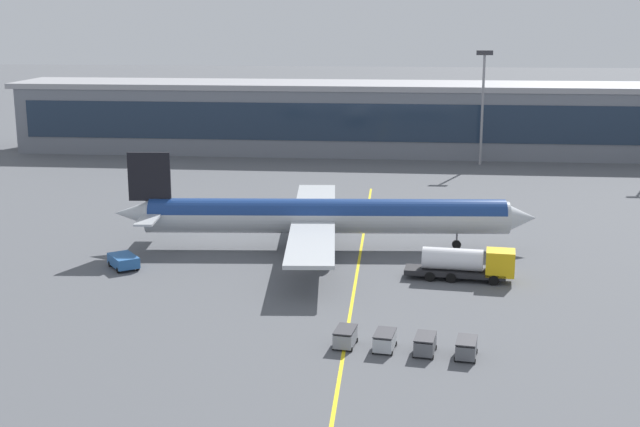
{
  "coord_description": "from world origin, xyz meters",
  "views": [
    {
      "loc": [
        9.69,
        -86.25,
        26.02
      ],
      "look_at": [
        0.59,
        5.52,
        4.5
      ],
      "focal_mm": 48.25,
      "sensor_mm": 36.0,
      "label": 1
    }
  ],
  "objects_px": {
    "baggage_cart_2": "(425,344)",
    "main_airliner": "(324,216)",
    "baggage_cart_0": "(345,337)",
    "fuel_tanker": "(467,263)",
    "pushback_tug": "(123,260)",
    "baggage_cart_3": "(466,348)",
    "baggage_cart_1": "(385,340)"
  },
  "relations": [
    {
      "from": "baggage_cart_0",
      "to": "baggage_cart_1",
      "type": "height_order",
      "value": "same"
    },
    {
      "from": "baggage_cart_2",
      "to": "baggage_cart_1",
      "type": "bearing_deg",
      "value": 171.62
    },
    {
      "from": "baggage_cart_2",
      "to": "baggage_cart_0",
      "type": "bearing_deg",
      "value": 171.62
    },
    {
      "from": "baggage_cart_0",
      "to": "fuel_tanker",
      "type": "bearing_deg",
      "value": 59.81
    },
    {
      "from": "main_airliner",
      "to": "baggage_cart_3",
      "type": "xyz_separation_m",
      "value": [
        13.94,
        -30.57,
        -2.98
      ]
    },
    {
      "from": "main_airliner",
      "to": "pushback_tug",
      "type": "distance_m",
      "value": 22.67
    },
    {
      "from": "pushback_tug",
      "to": "main_airliner",
      "type": "bearing_deg",
      "value": 26.09
    },
    {
      "from": "baggage_cart_1",
      "to": "main_airliner",
      "type": "bearing_deg",
      "value": 104.4
    },
    {
      "from": "baggage_cart_2",
      "to": "main_airliner",
      "type": "bearing_deg",
      "value": 109.7
    },
    {
      "from": "baggage_cart_2",
      "to": "baggage_cart_3",
      "type": "height_order",
      "value": "same"
    },
    {
      "from": "baggage_cart_1",
      "to": "baggage_cart_2",
      "type": "bearing_deg",
      "value": -8.38
    },
    {
      "from": "pushback_tug",
      "to": "baggage_cart_1",
      "type": "bearing_deg",
      "value": -35.39
    },
    {
      "from": "baggage_cart_3",
      "to": "main_airliner",
      "type": "bearing_deg",
      "value": 114.52
    },
    {
      "from": "pushback_tug",
      "to": "baggage_cart_3",
      "type": "height_order",
      "value": "baggage_cart_3"
    },
    {
      "from": "fuel_tanker",
      "to": "baggage_cart_3",
      "type": "distance_m",
      "value": 20.14
    },
    {
      "from": "fuel_tanker",
      "to": "pushback_tug",
      "type": "height_order",
      "value": "fuel_tanker"
    },
    {
      "from": "baggage_cart_0",
      "to": "baggage_cart_2",
      "type": "height_order",
      "value": "same"
    },
    {
      "from": "main_airliner",
      "to": "fuel_tanker",
      "type": "relative_size",
      "value": 4.33
    },
    {
      "from": "main_airliner",
      "to": "fuel_tanker",
      "type": "bearing_deg",
      "value": -34.46
    },
    {
      "from": "baggage_cart_1",
      "to": "baggage_cart_3",
      "type": "relative_size",
      "value": 1.0
    },
    {
      "from": "baggage_cart_0",
      "to": "baggage_cart_3",
      "type": "distance_m",
      "value": 9.6
    },
    {
      "from": "fuel_tanker",
      "to": "baggage_cart_3",
      "type": "xyz_separation_m",
      "value": [
        -1.36,
        -20.07,
        -0.96
      ]
    },
    {
      "from": "pushback_tug",
      "to": "baggage_cart_0",
      "type": "bearing_deg",
      "value": -38.05
    },
    {
      "from": "pushback_tug",
      "to": "baggage_cart_3",
      "type": "distance_m",
      "value": 39.91
    },
    {
      "from": "baggage_cart_0",
      "to": "baggage_cart_2",
      "type": "relative_size",
      "value": 1.0
    },
    {
      "from": "fuel_tanker",
      "to": "baggage_cart_2",
      "type": "distance_m",
      "value": 20.14
    },
    {
      "from": "baggage_cart_3",
      "to": "baggage_cart_0",
      "type": "bearing_deg",
      "value": 171.62
    },
    {
      "from": "fuel_tanker",
      "to": "baggage_cart_2",
      "type": "xyz_separation_m",
      "value": [
        -4.53,
        -19.6,
        -0.96
      ]
    },
    {
      "from": "main_airliner",
      "to": "fuel_tanker",
      "type": "height_order",
      "value": "main_airliner"
    },
    {
      "from": "baggage_cart_0",
      "to": "baggage_cart_3",
      "type": "height_order",
      "value": "same"
    },
    {
      "from": "main_airliner",
      "to": "baggage_cart_0",
      "type": "xyz_separation_m",
      "value": [
        4.45,
        -29.17,
        -2.98
      ]
    },
    {
      "from": "pushback_tug",
      "to": "baggage_cart_1",
      "type": "distance_m",
      "value": 34.1
    }
  ]
}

